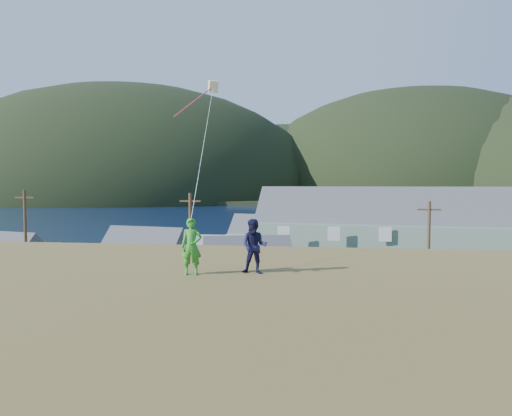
{
  "coord_description": "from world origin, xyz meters",
  "views": [
    {
      "loc": [
        4.61,
        -31.76,
        9.85
      ],
      "look_at": [
        2.02,
        -11.91,
        8.8
      ],
      "focal_mm": 32.0,
      "sensor_mm": 36.0,
      "label": 1
    }
  ],
  "objects_px": {
    "wharf": "(248,243)",
    "kite_flyer_navy": "(254,246)",
    "kite_flyer_green": "(192,246)",
    "lodge": "(407,234)",
    "shed_palegreen_near": "(142,255)",
    "shed_white": "(248,268)",
    "shed_palegreen_far": "(268,238)"
  },
  "relations": [
    {
      "from": "wharf",
      "to": "lodge",
      "type": "xyz_separation_m",
      "value": [
        20.46,
        -21.29,
        3.99
      ]
    },
    {
      "from": "wharf",
      "to": "kite_flyer_navy",
      "type": "bearing_deg",
      "value": -81.41
    },
    {
      "from": "shed_white",
      "to": "kite_flyer_navy",
      "type": "relative_size",
      "value": 5.49
    },
    {
      "from": "wharf",
      "to": "kite_flyer_navy",
      "type": "xyz_separation_m",
      "value": [
        8.83,
        -58.48,
        7.56
      ]
    },
    {
      "from": "shed_palegreen_near",
      "to": "kite_flyer_green",
      "type": "distance_m",
      "value": 36.19
    },
    {
      "from": "wharf",
      "to": "lodge",
      "type": "relative_size",
      "value": 0.77
    },
    {
      "from": "shed_palegreen_near",
      "to": "kite_flyer_navy",
      "type": "relative_size",
      "value": 5.99
    },
    {
      "from": "shed_palegreen_near",
      "to": "shed_white",
      "type": "distance_m",
      "value": 13.58
    },
    {
      "from": "lodge",
      "to": "shed_palegreen_near",
      "type": "relative_size",
      "value": 3.48
    },
    {
      "from": "lodge",
      "to": "shed_white",
      "type": "relative_size",
      "value": 3.79
    },
    {
      "from": "wharf",
      "to": "kite_flyer_green",
      "type": "bearing_deg",
      "value": -83.19
    },
    {
      "from": "wharf",
      "to": "shed_palegreen_near",
      "type": "height_order",
      "value": "shed_palegreen_near"
    },
    {
      "from": "kite_flyer_green",
      "to": "shed_white",
      "type": "bearing_deg",
      "value": 86.96
    },
    {
      "from": "wharf",
      "to": "lodge",
      "type": "height_order",
      "value": "lodge"
    },
    {
      "from": "lodge",
      "to": "kite_flyer_green",
      "type": "height_order",
      "value": "lodge"
    },
    {
      "from": "shed_white",
      "to": "lodge",
      "type": "bearing_deg",
      "value": 20.52
    },
    {
      "from": "wharf",
      "to": "kite_flyer_green",
      "type": "distance_m",
      "value": 59.78
    },
    {
      "from": "shed_palegreen_near",
      "to": "shed_white",
      "type": "bearing_deg",
      "value": -15.46
    },
    {
      "from": "lodge",
      "to": "kite_flyer_green",
      "type": "xyz_separation_m",
      "value": [
        -13.43,
        -37.59,
        3.59
      ]
    },
    {
      "from": "kite_flyer_green",
      "to": "wharf",
      "type": "bearing_deg",
      "value": 88.86
    },
    {
      "from": "wharf",
      "to": "shed_palegreen_near",
      "type": "relative_size",
      "value": 2.68
    },
    {
      "from": "wharf",
      "to": "kite_flyer_navy",
      "type": "relative_size",
      "value": 16.06
    },
    {
      "from": "shed_white",
      "to": "kite_flyer_green",
      "type": "distance_m",
      "value": 27.33
    },
    {
      "from": "shed_palegreen_far",
      "to": "kite_flyer_navy",
      "type": "distance_m",
      "value": 47.4
    },
    {
      "from": "shed_palegreen_far",
      "to": "shed_palegreen_near",
      "type": "bearing_deg",
      "value": -116.23
    },
    {
      "from": "lodge",
      "to": "kite_flyer_navy",
      "type": "relative_size",
      "value": 20.83
    },
    {
      "from": "shed_palegreen_near",
      "to": "kite_flyer_navy",
      "type": "bearing_deg",
      "value": -52.3
    },
    {
      "from": "shed_palegreen_near",
      "to": "shed_palegreen_far",
      "type": "distance_m",
      "value": 18.78
    },
    {
      "from": "shed_palegreen_near",
      "to": "kite_flyer_navy",
      "type": "xyz_separation_m",
      "value": [
        16.24,
        -32.3,
        5.59
      ]
    },
    {
      "from": "wharf",
      "to": "kite_flyer_green",
      "type": "xyz_separation_m",
      "value": [
        7.03,
        -58.88,
        7.58
      ]
    },
    {
      "from": "wharf",
      "to": "shed_palegreen_near",
      "type": "distance_m",
      "value": 27.28
    },
    {
      "from": "wharf",
      "to": "shed_white",
      "type": "bearing_deg",
      "value": -81.63
    }
  ]
}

